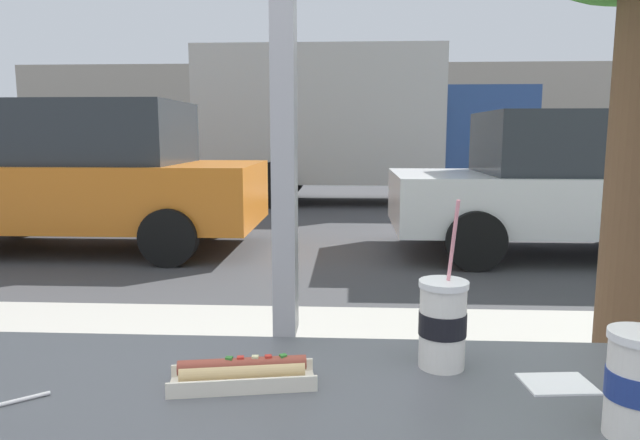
{
  "coord_description": "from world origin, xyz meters",
  "views": [
    {
      "loc": [
        0.14,
        -1.16,
        1.44
      ],
      "look_at": [
        -0.04,
        2.37,
        0.91
      ],
      "focal_mm": 32.14,
      "sensor_mm": 36.0,
      "label": 1
    }
  ],
  "objects_px": {
    "hotdog_tray_far": "(243,373)",
    "parked_car_orange": "(86,176)",
    "soda_cup_left": "(443,322)",
    "parked_car_white": "(573,183)",
    "box_truck": "(353,122)",
    "soda_cup_right": "(638,383)"
  },
  "relations": [
    {
      "from": "parked_car_white",
      "to": "soda_cup_left",
      "type": "bearing_deg",
      "value": -112.76
    },
    {
      "from": "soda_cup_left",
      "to": "parked_car_white",
      "type": "relative_size",
      "value": 0.08
    },
    {
      "from": "soda_cup_left",
      "to": "parked_car_white",
      "type": "height_order",
      "value": "parked_car_white"
    },
    {
      "from": "soda_cup_right",
      "to": "parked_car_orange",
      "type": "xyz_separation_m",
      "value": [
        -3.7,
        6.14,
        -0.17
      ]
    },
    {
      "from": "parked_car_orange",
      "to": "parked_car_white",
      "type": "xyz_separation_m",
      "value": [
        5.93,
        -0.0,
        -0.06
      ]
    },
    {
      "from": "parked_car_white",
      "to": "box_truck",
      "type": "bearing_deg",
      "value": 116.71
    },
    {
      "from": "hotdog_tray_far",
      "to": "box_truck",
      "type": "height_order",
      "value": "box_truck"
    },
    {
      "from": "box_truck",
      "to": "parked_car_white",
      "type": "bearing_deg",
      "value": -63.29
    },
    {
      "from": "soda_cup_left",
      "to": "soda_cup_right",
      "type": "relative_size",
      "value": 1.02
    },
    {
      "from": "parked_car_white",
      "to": "box_truck",
      "type": "xyz_separation_m",
      "value": [
        -2.6,
        5.16,
        0.83
      ]
    },
    {
      "from": "soda_cup_left",
      "to": "soda_cup_right",
      "type": "height_order",
      "value": "soda_cup_left"
    },
    {
      "from": "soda_cup_left",
      "to": "parked_car_orange",
      "type": "relative_size",
      "value": 0.07
    },
    {
      "from": "hotdog_tray_far",
      "to": "parked_car_orange",
      "type": "bearing_deg",
      "value": 117.3
    },
    {
      "from": "parked_car_orange",
      "to": "box_truck",
      "type": "relative_size",
      "value": 0.66
    },
    {
      "from": "hotdog_tray_far",
      "to": "parked_car_orange",
      "type": "xyz_separation_m",
      "value": [
        -3.09,
        5.99,
        -0.11
      ]
    },
    {
      "from": "parked_car_orange",
      "to": "soda_cup_left",
      "type": "bearing_deg",
      "value": -59.59
    },
    {
      "from": "soda_cup_left",
      "to": "soda_cup_right",
      "type": "bearing_deg",
      "value": -45.05
    },
    {
      "from": "parked_car_white",
      "to": "parked_car_orange",
      "type": "bearing_deg",
      "value": 180.0
    },
    {
      "from": "hotdog_tray_far",
      "to": "box_truck",
      "type": "distance_m",
      "value": 11.18
    },
    {
      "from": "soda_cup_right",
      "to": "hotdog_tray_far",
      "type": "bearing_deg",
      "value": 166.88
    },
    {
      "from": "soda_cup_left",
      "to": "hotdog_tray_far",
      "type": "relative_size",
      "value": 1.22
    },
    {
      "from": "soda_cup_left",
      "to": "hotdog_tray_far",
      "type": "bearing_deg",
      "value": -164.31
    }
  ]
}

